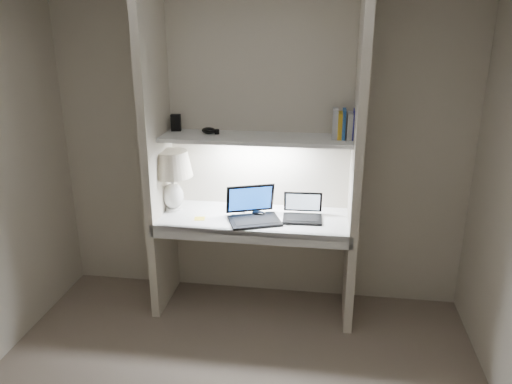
% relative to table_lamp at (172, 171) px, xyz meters
% --- Properties ---
extents(back_wall, '(3.20, 0.01, 2.50)m').
position_rel_table_lamp_xyz_m(back_wall, '(0.64, 0.23, 0.16)').
color(back_wall, beige).
rests_on(back_wall, floor).
extents(alcove_panel_left, '(0.06, 0.55, 2.50)m').
position_rel_table_lamp_xyz_m(alcove_panel_left, '(-0.09, -0.05, 0.16)').
color(alcove_panel_left, beige).
rests_on(alcove_panel_left, floor).
extents(alcove_panel_right, '(0.06, 0.55, 2.50)m').
position_rel_table_lamp_xyz_m(alcove_panel_right, '(1.37, -0.05, 0.16)').
color(alcove_panel_right, beige).
rests_on(alcove_panel_right, floor).
extents(desk, '(1.40, 0.55, 0.04)m').
position_rel_table_lamp_xyz_m(desk, '(0.64, -0.05, -0.34)').
color(desk, white).
rests_on(desk, alcove_panel_left).
extents(desk_apron, '(1.46, 0.03, 0.10)m').
position_rel_table_lamp_xyz_m(desk_apron, '(0.64, -0.31, -0.37)').
color(desk_apron, silver).
rests_on(desk_apron, desk).
extents(shelf, '(1.40, 0.36, 0.03)m').
position_rel_table_lamp_xyz_m(shelf, '(0.64, 0.05, 0.26)').
color(shelf, silver).
rests_on(shelf, back_wall).
extents(strip_light, '(0.60, 0.04, 0.02)m').
position_rel_table_lamp_xyz_m(strip_light, '(0.64, 0.05, 0.24)').
color(strip_light, white).
rests_on(strip_light, shelf).
extents(table_lamp, '(0.32, 0.32, 0.47)m').
position_rel_table_lamp_xyz_m(table_lamp, '(0.00, 0.00, 0.00)').
color(table_lamp, white).
rests_on(table_lamp, desk).
extents(laptop_main, '(0.45, 0.42, 0.24)m').
position_rel_table_lamp_xyz_m(laptop_main, '(0.64, -0.10, -0.26)').
color(laptop_main, black).
rests_on(laptop_main, desk).
extents(laptop_netbook, '(0.30, 0.26, 0.18)m').
position_rel_table_lamp_xyz_m(laptop_netbook, '(1.00, -0.02, -0.28)').
color(laptop_netbook, black).
rests_on(laptop_netbook, desk).
extents(speaker, '(0.12, 0.10, 0.15)m').
position_rel_table_lamp_xyz_m(speaker, '(0.51, 0.07, -0.24)').
color(speaker, silver).
rests_on(speaker, desk).
extents(mouse, '(0.12, 0.10, 0.04)m').
position_rel_table_lamp_xyz_m(mouse, '(0.67, -0.03, -0.30)').
color(mouse, black).
rests_on(mouse, desk).
extents(cable_coil, '(0.14, 0.14, 0.01)m').
position_rel_table_lamp_xyz_m(cable_coil, '(0.94, -0.11, -0.31)').
color(cable_coil, black).
rests_on(cable_coil, desk).
extents(sticky_note, '(0.09, 0.09, 0.00)m').
position_rel_table_lamp_xyz_m(sticky_note, '(0.24, -0.15, -0.32)').
color(sticky_note, yellow).
rests_on(sticky_note, desk).
extents(book_row, '(0.20, 0.14, 0.21)m').
position_rel_table_lamp_xyz_m(book_row, '(1.29, 0.08, 0.38)').
color(book_row, silver).
rests_on(book_row, shelf).
extents(shelf_box, '(0.08, 0.06, 0.13)m').
position_rel_table_lamp_xyz_m(shelf_box, '(0.00, 0.15, 0.34)').
color(shelf_box, black).
rests_on(shelf_box, shelf).
extents(shelf_gadget, '(0.13, 0.11, 0.05)m').
position_rel_table_lamp_xyz_m(shelf_gadget, '(0.28, 0.08, 0.30)').
color(shelf_gadget, black).
rests_on(shelf_gadget, shelf).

